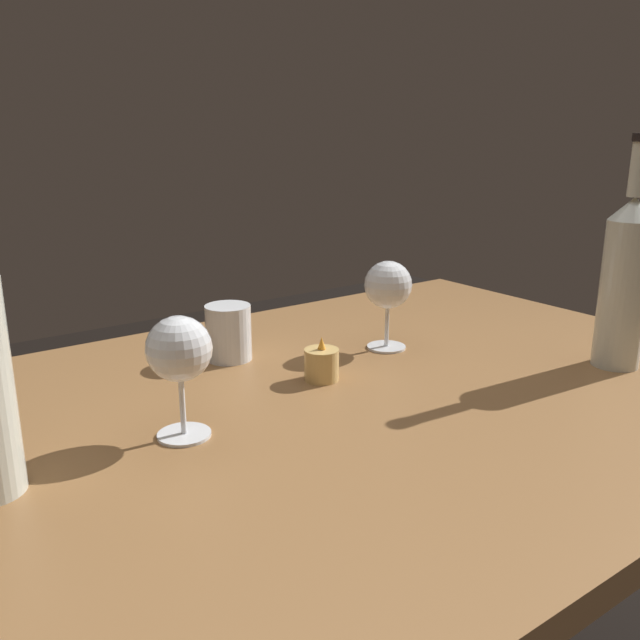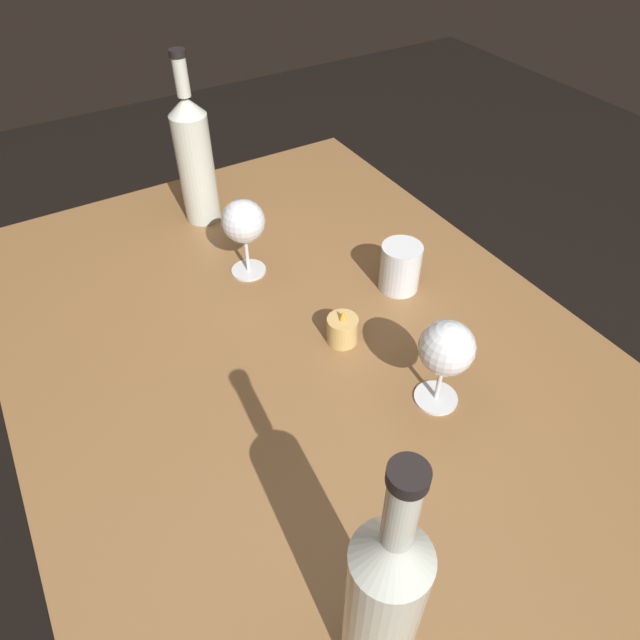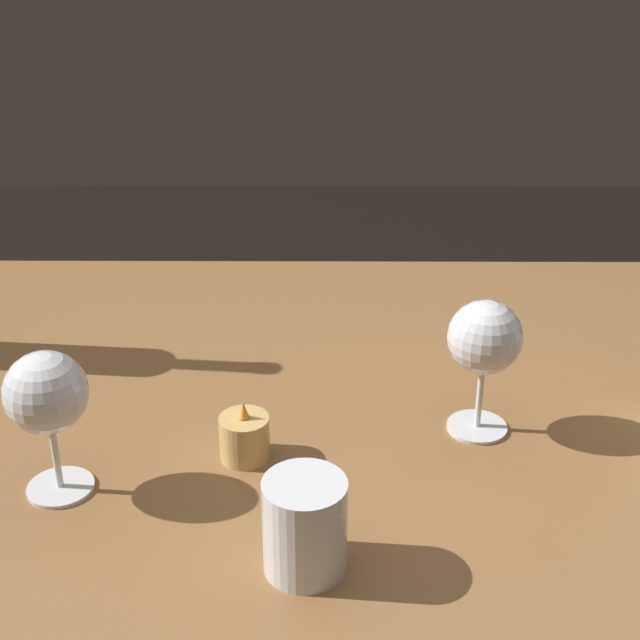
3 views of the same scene
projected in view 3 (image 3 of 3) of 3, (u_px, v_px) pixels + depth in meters
The scene contains 5 objects.
dining_table at pixel (253, 488), 1.06m from camera, with size 1.30×0.90×0.74m.
wine_glass_left at pixel (485, 341), 0.96m from camera, with size 0.08×0.08×0.15m.
wine_glass_right at pixel (46, 396), 0.86m from camera, with size 0.08×0.08×0.15m.
water_tumbler at pixel (305, 531), 0.80m from camera, with size 0.07×0.07×0.09m.
votive_candle at pixel (249, 439), 0.95m from camera, with size 0.05×0.05×0.07m.
Camera 3 is at (-0.08, 0.86, 1.30)m, focal length 51.80 mm.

